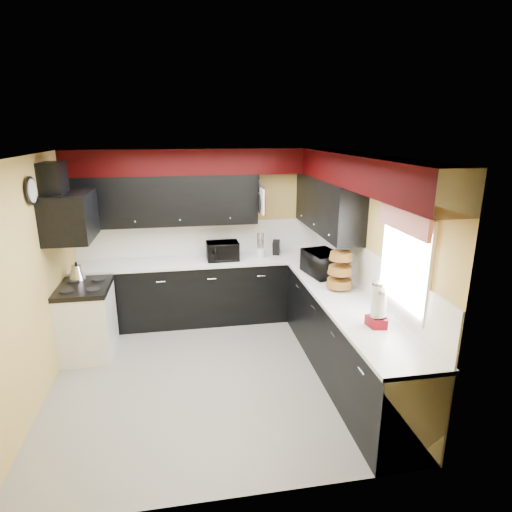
{
  "coord_description": "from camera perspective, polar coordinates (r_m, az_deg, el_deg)",
  "views": [
    {
      "loc": [
        -0.26,
        -4.44,
        2.76
      ],
      "look_at": [
        0.65,
        0.75,
        1.19
      ],
      "focal_mm": 30.0,
      "sensor_mm": 36.0,
      "label": 1
    }
  ],
  "objects": [
    {
      "name": "ground",
      "position": [
        5.23,
        -5.79,
        -15.29
      ],
      "size": [
        3.6,
        3.6,
        0.0
      ],
      "primitive_type": "plane",
      "color": "gray",
      "rests_on": "ground"
    },
    {
      "name": "wall_back",
      "position": [
        6.42,
        -7.32,
        2.9
      ],
      "size": [
        3.6,
        0.06,
        2.5
      ],
      "primitive_type": "cube",
      "color": "#E0C666",
      "rests_on": "ground"
    },
    {
      "name": "wall_right",
      "position": [
        5.12,
        14.31,
        -1.05
      ],
      "size": [
        0.06,
        3.6,
        2.5
      ],
      "primitive_type": "cube",
      "color": "#E0C666",
      "rests_on": "ground"
    },
    {
      "name": "wall_left",
      "position": [
        4.93,
        -27.6,
        -3.13
      ],
      "size": [
        0.06,
        3.6,
        2.5
      ],
      "primitive_type": "cube",
      "color": "#E0C666",
      "rests_on": "ground"
    },
    {
      "name": "ceiling",
      "position": [
        4.45,
        -6.74,
        13.19
      ],
      "size": [
        3.6,
        3.6,
        0.06
      ],
      "primitive_type": "cube",
      "color": "white",
      "rests_on": "wall_back"
    },
    {
      "name": "cab_back",
      "position": [
        6.38,
        -6.93,
        -4.74
      ],
      "size": [
        3.6,
        0.6,
        0.9
      ],
      "primitive_type": "cube",
      "color": "black",
      "rests_on": "ground"
    },
    {
      "name": "cab_right",
      "position": [
        5.05,
        11.87,
        -10.95
      ],
      "size": [
        0.6,
        3.0,
        0.9
      ],
      "primitive_type": "cube",
      "color": "black",
      "rests_on": "ground"
    },
    {
      "name": "counter_back",
      "position": [
        6.22,
        -7.08,
        -0.7
      ],
      "size": [
        3.62,
        0.64,
        0.04
      ],
      "primitive_type": "cube",
      "color": "white",
      "rests_on": "cab_back"
    },
    {
      "name": "counter_right",
      "position": [
        4.86,
        12.2,
        -6.02
      ],
      "size": [
        0.64,
        3.02,
        0.04
      ],
      "primitive_type": "cube",
      "color": "white",
      "rests_on": "cab_right"
    },
    {
      "name": "splash_back",
      "position": [
        6.43,
        -7.3,
        2.36
      ],
      "size": [
        3.6,
        0.02,
        0.5
      ],
      "primitive_type": "cube",
      "color": "white",
      "rests_on": "counter_back"
    },
    {
      "name": "splash_right",
      "position": [
        5.13,
        14.16,
        -1.69
      ],
      "size": [
        0.02,
        3.6,
        0.5
      ],
      "primitive_type": "cube",
      "color": "white",
      "rests_on": "counter_right"
    },
    {
      "name": "upper_back",
      "position": [
        6.14,
        -12.13,
        7.28
      ],
      "size": [
        2.6,
        0.35,
        0.7
      ],
      "primitive_type": "cube",
      "color": "black",
      "rests_on": "wall_back"
    },
    {
      "name": "upper_right",
      "position": [
        5.74,
        9.47,
        6.79
      ],
      "size": [
        0.35,
        1.8,
        0.7
      ],
      "primitive_type": "cube",
      "color": "black",
      "rests_on": "wall_right"
    },
    {
      "name": "soffit_back",
      "position": [
        6.08,
        -7.62,
        12.39
      ],
      "size": [
        3.6,
        0.36,
        0.35
      ],
      "primitive_type": "cube",
      "color": "black",
      "rests_on": "wall_back"
    },
    {
      "name": "soffit_right",
      "position": [
        4.67,
        14.1,
        10.82
      ],
      "size": [
        0.36,
        3.24,
        0.35
      ],
      "primitive_type": "cube",
      "color": "black",
      "rests_on": "wall_right"
    },
    {
      "name": "stove",
      "position": [
        5.82,
        -21.54,
        -8.2
      ],
      "size": [
        0.6,
        0.75,
        0.86
      ],
      "primitive_type": "cube",
      "color": "white",
      "rests_on": "ground"
    },
    {
      "name": "cooktop",
      "position": [
        5.65,
        -22.03,
        -3.95
      ],
      "size": [
        0.62,
        0.77,
        0.06
      ],
      "primitive_type": "cube",
      "color": "black",
      "rests_on": "stove"
    },
    {
      "name": "hood",
      "position": [
        5.44,
        -23.56,
        4.87
      ],
      "size": [
        0.5,
        0.78,
        0.55
      ],
      "primitive_type": "cube",
      "color": "black",
      "rests_on": "wall_left"
    },
    {
      "name": "hood_duct",
      "position": [
        5.41,
        -25.43,
        9.12
      ],
      "size": [
        0.24,
        0.4,
        0.4
      ],
      "primitive_type": "cube",
      "color": "black",
      "rests_on": "wall_left"
    },
    {
      "name": "window",
      "position": [
        4.26,
        19.25,
        -0.81
      ],
      "size": [
        0.03,
        0.86,
        0.96
      ],
      "primitive_type": null,
      "color": "white",
      "rests_on": "wall_right"
    },
    {
      "name": "valance",
      "position": [
        4.14,
        19.1,
        4.45
      ],
      "size": [
        0.04,
        0.88,
        0.2
      ],
      "primitive_type": "cube",
      "color": "red",
      "rests_on": "wall_right"
    },
    {
      "name": "pan_top",
      "position": [
        6.13,
        0.31,
        9.51
      ],
      "size": [
        0.03,
        0.22,
        0.4
      ],
      "primitive_type": null,
      "color": "black",
      "rests_on": "upper_back"
    },
    {
      "name": "pan_mid",
      "position": [
        6.04,
        0.53,
        7.01
      ],
      "size": [
        0.03,
        0.28,
        0.46
      ],
      "primitive_type": null,
      "color": "black",
      "rests_on": "upper_back"
    },
    {
      "name": "pan_low",
      "position": [
        6.3,
        0.1,
        7.13
      ],
      "size": [
        0.03,
        0.24,
        0.42
      ],
      "primitive_type": null,
      "color": "black",
      "rests_on": "upper_back"
    },
    {
      "name": "cut_board",
      "position": [
        5.92,
        0.84,
        7.3
      ],
      "size": [
        0.03,
        0.26,
        0.35
      ],
      "primitive_type": "cube",
      "color": "white",
      "rests_on": "upper_back"
    },
    {
      "name": "baskets",
      "position": [
        5.08,
        11.13,
        -1.81
      ],
      "size": [
        0.27,
        0.27,
        0.5
      ],
      "primitive_type": null,
      "color": "brown",
      "rests_on": "upper_right"
    },
    {
      "name": "clock",
      "position": [
        4.96,
        -27.82,
        7.69
      ],
      "size": [
        0.03,
        0.3,
        0.3
      ],
      "primitive_type": null,
      "color": "black",
      "rests_on": "wall_left"
    },
    {
      "name": "deco_plate",
      "position": [
        4.59,
        16.62,
        9.59
      ],
      "size": [
        0.03,
        0.24,
        0.24
      ],
      "primitive_type": null,
      "color": "white",
      "rests_on": "wall_right"
    },
    {
      "name": "toaster_oven",
      "position": [
        6.16,
        -4.46,
        0.68
      ],
      "size": [
        0.46,
        0.38,
        0.26
      ],
      "primitive_type": "imported",
      "rotation": [
        0.0,
        0.0,
        0.02
      ],
      "color": "black",
      "rests_on": "counter_back"
    },
    {
      "name": "microwave",
      "position": [
        5.58,
        8.85,
        -0.97
      ],
      "size": [
        0.47,
        0.61,
        0.3
      ],
      "primitive_type": "imported",
      "rotation": [
        0.0,
        0.0,
        1.76
      ],
      "color": "black",
      "rests_on": "counter_right"
    },
    {
      "name": "utensil_crock",
      "position": [
        6.27,
        0.59,
        0.43
      ],
      "size": [
        0.18,
        0.18,
        0.14
      ],
      "primitive_type": "cylinder",
      "rotation": [
        0.0,
        0.0,
        -0.43
      ],
      "color": "silver",
      "rests_on": "counter_back"
    },
    {
      "name": "knife_block",
      "position": [
        6.4,
        2.72,
        1.1
      ],
      "size": [
        0.14,
        0.16,
        0.22
      ],
      "primitive_type": "cube",
      "rotation": [
        0.0,
        0.0,
        -0.35
      ],
      "color": "black",
      "rests_on": "counter_back"
    },
    {
      "name": "kettle",
      "position": [
        5.88,
        -22.76,
        -2.01
      ],
      "size": [
        0.21,
        0.21,
        0.18
      ],
      "primitive_type": null,
      "rotation": [
        0.0,
        0.0,
        -0.02
      ],
      "color": "#B9B8BD",
      "rests_on": "cooktop"
    },
    {
      "name": "dispenser_a",
      "position": [
        4.22,
        15.9,
        -6.32
      ],
      "size": [
        0.18,
        0.18,
        0.43
      ],
      "primitive_type": null,
      "rotation": [
        0.0,
        0.0,
        0.16
      ],
      "color": "#6A0909",
      "rests_on": "counter_right"
    },
    {
      "name": "dispenser_b",
      "position": [
        4.22,
        16.29,
        -7.09
      ],
      "size": [
        0.15,
        0.15,
        0.34
      ],
      "primitive_type": null,
      "rotation": [
        0.0,
        0.0,
        -0.2
      ],
      "color": "maroon",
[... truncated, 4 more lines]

